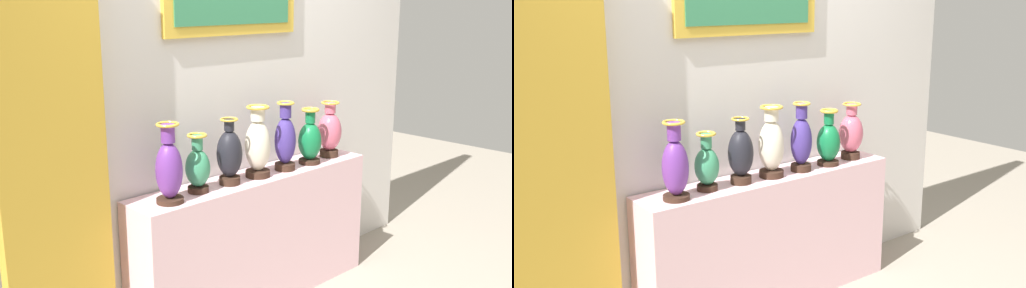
% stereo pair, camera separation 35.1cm
% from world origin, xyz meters
% --- Properties ---
extents(display_shelf, '(1.69, 0.31, 0.80)m').
position_xyz_m(display_shelf, '(0.00, 0.00, 0.40)').
color(display_shelf, beige).
rests_on(display_shelf, ground_plane).
extents(back_wall, '(3.33, 0.14, 3.16)m').
position_xyz_m(back_wall, '(-0.00, 0.21, 1.59)').
color(back_wall, silver).
rests_on(back_wall, ground_plane).
extents(curtain_gold, '(0.53, 0.08, 2.26)m').
position_xyz_m(curtain_gold, '(-1.20, 0.09, 1.13)').
color(curtain_gold, gold).
rests_on(curtain_gold, ground_plane).
extents(vase_violet, '(0.14, 0.14, 0.42)m').
position_xyz_m(vase_violet, '(-0.65, -0.04, 0.98)').
color(vase_violet, '#382319').
rests_on(vase_violet, display_shelf).
extents(vase_jade, '(0.14, 0.14, 0.32)m').
position_xyz_m(vase_jade, '(-0.44, -0.01, 0.94)').
color(vase_jade, '#382319').
rests_on(vase_jade, display_shelf).
extents(vase_onyx, '(0.15, 0.15, 0.38)m').
position_xyz_m(vase_onyx, '(-0.22, -0.02, 0.97)').
color(vase_onyx, '#382319').
rests_on(vase_onyx, display_shelf).
extents(vase_ivory, '(0.15, 0.15, 0.42)m').
position_xyz_m(vase_ivory, '(-0.01, -0.02, 0.99)').
color(vase_ivory, '#382319').
rests_on(vase_ivory, display_shelf).
extents(vase_indigo, '(0.13, 0.13, 0.42)m').
position_xyz_m(vase_indigo, '(0.21, -0.03, 0.99)').
color(vase_indigo, '#382319').
rests_on(vase_indigo, display_shelf).
extents(vase_emerald, '(0.15, 0.15, 0.35)m').
position_xyz_m(vase_emerald, '(0.43, -0.04, 0.95)').
color(vase_emerald, '#382319').
rests_on(vase_emerald, display_shelf).
extents(vase_rose, '(0.16, 0.16, 0.37)m').
position_xyz_m(vase_rose, '(0.65, -0.02, 0.97)').
color(vase_rose, '#382319').
rests_on(vase_rose, display_shelf).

